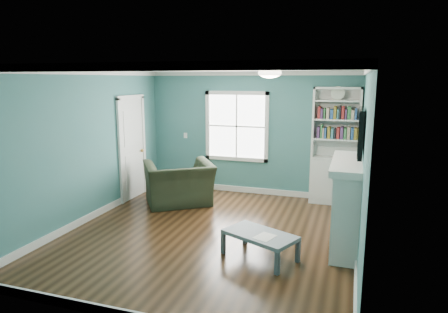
% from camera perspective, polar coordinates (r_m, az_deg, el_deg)
% --- Properties ---
extents(floor, '(5.00, 5.00, 0.00)m').
position_cam_1_polar(floor, '(6.56, -1.99, -10.94)').
color(floor, black).
rests_on(floor, ground).
extents(room_walls, '(5.00, 5.00, 5.00)m').
position_cam_1_polar(room_walls, '(6.14, -2.09, 2.87)').
color(room_walls, '#377574').
rests_on(room_walls, ground).
extents(trim, '(4.50, 5.00, 2.60)m').
position_cam_1_polar(trim, '(6.20, -2.06, -0.28)').
color(trim, white).
rests_on(trim, ground).
extents(window, '(1.40, 0.06, 1.50)m').
position_cam_1_polar(window, '(8.59, 1.81, 4.33)').
color(window, white).
rests_on(window, room_walls).
extents(bookshelf, '(0.90, 0.35, 2.31)m').
position_cam_1_polar(bookshelf, '(8.15, 15.50, -0.18)').
color(bookshelf, silver).
rests_on(bookshelf, ground).
extents(fireplace, '(0.44, 1.58, 1.30)m').
position_cam_1_polar(fireplace, '(6.17, 17.20, -6.59)').
color(fireplace, black).
rests_on(fireplace, ground).
extents(tv, '(0.06, 1.10, 0.65)m').
position_cam_1_polar(tv, '(5.94, 18.96, 3.40)').
color(tv, black).
rests_on(tv, fireplace).
extents(door, '(0.12, 0.98, 2.17)m').
position_cam_1_polar(door, '(8.44, -12.98, 1.34)').
color(door, silver).
rests_on(door, ground).
extents(ceiling_fixture, '(0.38, 0.38, 0.15)m').
position_cam_1_polar(ceiling_fixture, '(5.93, 6.56, 11.89)').
color(ceiling_fixture, white).
rests_on(ceiling_fixture, room_walls).
extents(light_switch, '(0.08, 0.01, 0.12)m').
position_cam_1_polar(light_switch, '(9.04, -5.52, 3.02)').
color(light_switch, white).
rests_on(light_switch, room_walls).
extents(recliner, '(1.53, 1.41, 1.12)m').
position_cam_1_polar(recliner, '(7.94, -6.48, -2.83)').
color(recliner, black).
rests_on(recliner, ground).
extents(coffee_table, '(1.12, 0.90, 0.36)m').
position_cam_1_polar(coffee_table, '(5.65, 5.15, -11.30)').
color(coffee_table, '#484F57').
rests_on(coffee_table, ground).
extents(paper_sheet, '(0.31, 0.35, 0.00)m').
position_cam_1_polar(paper_sheet, '(5.51, 5.85, -11.34)').
color(paper_sheet, white).
rests_on(paper_sheet, coffee_table).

